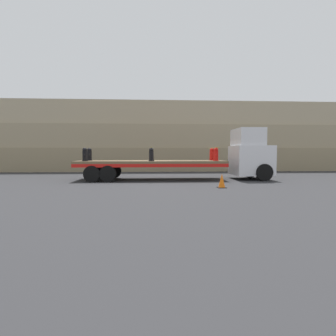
# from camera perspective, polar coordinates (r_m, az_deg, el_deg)

# --- Properties ---
(ground_plane) EXTENTS (120.00, 120.00, 0.00)m
(ground_plane) POSITION_cam_1_polar(r_m,az_deg,el_deg) (16.59, -3.62, -2.56)
(ground_plane) COLOR #2D2D30
(rock_cliff) EXTENTS (60.00, 3.30, 6.45)m
(rock_cliff) POSITION_cam_1_polar(r_m,az_deg,el_deg) (25.17, -3.54, 6.78)
(rock_cliff) COLOR gray
(rock_cliff) RESTS_ON ground_plane
(truck_cab) EXTENTS (2.28, 2.56, 3.24)m
(truck_cab) POSITION_cam_1_polar(r_m,az_deg,el_deg) (17.67, 17.68, 2.77)
(truck_cab) COLOR silver
(truck_cab) RESTS_ON ground_plane
(flatbed_trailer) EXTENTS (9.15, 2.68, 1.21)m
(flatbed_trailer) POSITION_cam_1_polar(r_m,az_deg,el_deg) (16.54, -5.91, 0.80)
(flatbed_trailer) COLOR brown
(flatbed_trailer) RESTS_ON ground_plane
(fire_hydrant_black_near_0) EXTENTS (0.36, 0.59, 0.81)m
(fire_hydrant_black_near_0) POSITION_cam_1_polar(r_m,az_deg,el_deg) (16.45, -17.65, 2.81)
(fire_hydrant_black_near_0) COLOR black
(fire_hydrant_black_near_0) RESTS_ON flatbed_trailer
(fire_hydrant_black_far_0) EXTENTS (0.36, 0.59, 0.81)m
(fire_hydrant_black_far_0) POSITION_cam_1_polar(r_m,az_deg,el_deg) (17.55, -16.73, 2.84)
(fire_hydrant_black_far_0) COLOR black
(fire_hydrant_black_far_0) RESTS_ON flatbed_trailer
(fire_hydrant_black_near_1) EXTENTS (0.36, 0.59, 0.81)m
(fire_hydrant_black_near_1) POSITION_cam_1_polar(r_m,az_deg,el_deg) (15.94, -3.66, 2.95)
(fire_hydrant_black_near_1) COLOR black
(fire_hydrant_black_near_1) RESTS_ON flatbed_trailer
(fire_hydrant_black_far_1) EXTENTS (0.36, 0.59, 0.81)m
(fire_hydrant_black_far_1) POSITION_cam_1_polar(r_m,az_deg,el_deg) (17.07, -3.63, 2.97)
(fire_hydrant_black_far_1) COLOR black
(fire_hydrant_black_far_1) RESTS_ON flatbed_trailer
(fire_hydrant_red_near_2) EXTENTS (0.36, 0.59, 0.81)m
(fire_hydrant_red_near_2) POSITION_cam_1_polar(r_m,az_deg,el_deg) (16.40, 10.38, 2.91)
(fire_hydrant_red_near_2) COLOR red
(fire_hydrant_red_near_2) RESTS_ON flatbed_trailer
(fire_hydrant_red_far_2) EXTENTS (0.36, 0.59, 0.81)m
(fire_hydrant_red_far_2) POSITION_cam_1_polar(r_m,az_deg,el_deg) (17.51, 9.50, 2.94)
(fire_hydrant_red_far_2) COLOR red
(fire_hydrant_red_far_2) RESTS_ON flatbed_trailer
(cargo_strap_rear) EXTENTS (0.05, 2.79, 0.01)m
(cargo_strap_rear) POSITION_cam_1_polar(r_m,az_deg,el_deg) (16.51, -3.65, 4.43)
(cargo_strap_rear) COLOR yellow
(cargo_strap_rear) RESTS_ON fire_hydrant_black_near_1
(cargo_strap_middle) EXTENTS (0.05, 2.79, 0.01)m
(cargo_strap_middle) POSITION_cam_1_polar(r_m,az_deg,el_deg) (16.96, 9.94, 4.36)
(cargo_strap_middle) COLOR yellow
(cargo_strap_middle) RESTS_ON fire_hydrant_red_near_2
(traffic_cone) EXTENTS (0.42, 0.42, 0.68)m
(traffic_cone) POSITION_cam_1_polar(r_m,az_deg,el_deg) (12.98, 11.64, -2.77)
(traffic_cone) COLOR black
(traffic_cone) RESTS_ON ground_plane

